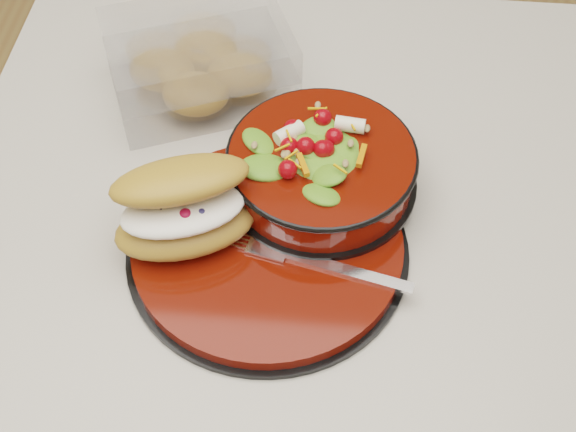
# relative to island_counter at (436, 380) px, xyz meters

# --- Properties ---
(island_counter) EXTENTS (1.24, 0.74, 0.90)m
(island_counter) POSITION_rel_island_counter_xyz_m (0.00, 0.00, 0.00)
(island_counter) COLOR white
(island_counter) RESTS_ON ground
(dinner_plate) EXTENTS (0.30, 0.30, 0.02)m
(dinner_plate) POSITION_rel_island_counter_xyz_m (-0.24, -0.10, 0.46)
(dinner_plate) COLOR black
(dinner_plate) RESTS_ON island_counter
(salad_bowl) EXTENTS (0.21, 0.21, 0.09)m
(salad_bowl) POSITION_rel_island_counter_xyz_m (-0.20, -0.01, 0.50)
(salad_bowl) COLOR black
(salad_bowl) RESTS_ON dinner_plate
(croissant) EXTENTS (0.17, 0.14, 0.09)m
(croissant) POSITION_rel_island_counter_xyz_m (-0.33, -0.09, 0.51)
(croissant) COLOR #B68437
(croissant) RESTS_ON dinner_plate
(fork) EXTENTS (0.18, 0.06, 0.00)m
(fork) POSITION_rel_island_counter_xyz_m (-0.19, -0.12, 0.47)
(fork) COLOR silver
(fork) RESTS_ON dinner_plate
(pastry_box) EXTENTS (0.26, 0.23, 0.09)m
(pastry_box) POSITION_rel_island_counter_xyz_m (-0.36, 0.15, 0.49)
(pastry_box) COLOR white
(pastry_box) RESTS_ON island_counter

